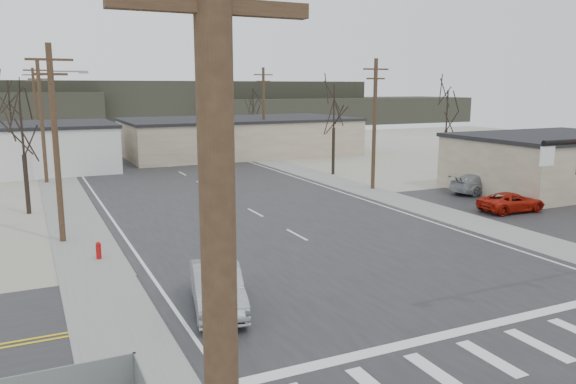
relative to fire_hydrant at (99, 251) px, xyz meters
name	(u,v)px	position (x,y,z in m)	size (l,w,h in m)	color
ground	(382,281)	(10.20, -8.00, -0.45)	(140.00, 140.00, 0.00)	#BABAB6
main_road	(250,210)	(10.20, 7.00, -0.43)	(18.00, 110.00, 0.05)	black
cross_road	(382,281)	(10.20, -8.00, -0.43)	(90.00, 10.00, 0.04)	black
sidewalk_left	(70,210)	(-0.40, 12.00, -0.42)	(3.00, 90.00, 0.06)	gray
sidewalk_right	(349,186)	(20.80, 12.00, -0.42)	(3.00, 90.00, 0.06)	gray
fire_hydrant	(99,251)	(0.00, 0.00, 0.00)	(0.24, 0.24, 0.87)	#A50C0C
building_right_far	(239,136)	(20.20, 36.00, 1.70)	(26.30, 14.30, 4.30)	#C4AF96
building_lot	(552,162)	(34.20, 4.00, 1.71)	(14.30, 10.30, 4.30)	#C4AF96
upole_left_b	(56,141)	(-1.30, 4.00, 4.77)	(2.20, 0.30, 10.00)	#493722
upole_left_c	(42,120)	(-1.30, 24.00, 4.77)	(2.20, 0.30, 10.00)	#493722
upole_left_d	(36,111)	(-1.30, 44.00, 4.77)	(2.20, 0.30, 10.00)	#493722
upole_right_a	(374,122)	(21.70, 10.00, 4.77)	(2.20, 0.30, 10.00)	#493722
upole_right_b	(264,111)	(21.70, 32.00, 4.77)	(2.20, 0.30, 10.00)	#493722
streetlight_main	(59,130)	(-0.60, 14.00, 4.64)	(2.40, 0.25, 9.00)	gray
tree_left_near	(22,131)	(-2.80, 12.00, 4.78)	(3.30, 3.30, 7.35)	black
tree_right_mid	(334,109)	(22.70, 18.00, 5.48)	(3.74, 3.74, 8.33)	black
tree_left_far	(10,103)	(-3.80, 38.00, 5.83)	(3.96, 3.96, 8.82)	black
tree_right_far	(253,104)	(25.20, 44.00, 5.13)	(3.52, 3.52, 7.84)	black
tree_lot	(447,113)	(32.20, 14.00, 5.13)	(3.52, 3.52, 7.84)	black
hill_center	(173,104)	(25.20, 88.00, 4.05)	(80.00, 18.00, 9.00)	#333026
hill_right	(337,110)	(60.20, 82.00, 2.30)	(60.00, 18.00, 5.50)	#333026
sedan_crossing	(217,287)	(3.13, -7.97, 0.38)	(1.67, 4.78, 1.58)	gray
car_far_a	(146,148)	(10.28, 40.72, 0.27)	(1.89, 4.66, 1.35)	black
car_far_b	(71,143)	(2.70, 52.14, 0.21)	(1.45, 3.60, 1.23)	black
car_parked_red	(512,202)	(25.16, -0.64, 0.19)	(2.03, 4.40, 1.22)	#A51609
car_parked_silver	(481,184)	(27.96, 5.00, 0.31)	(2.04, 5.02, 1.46)	#969CA0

